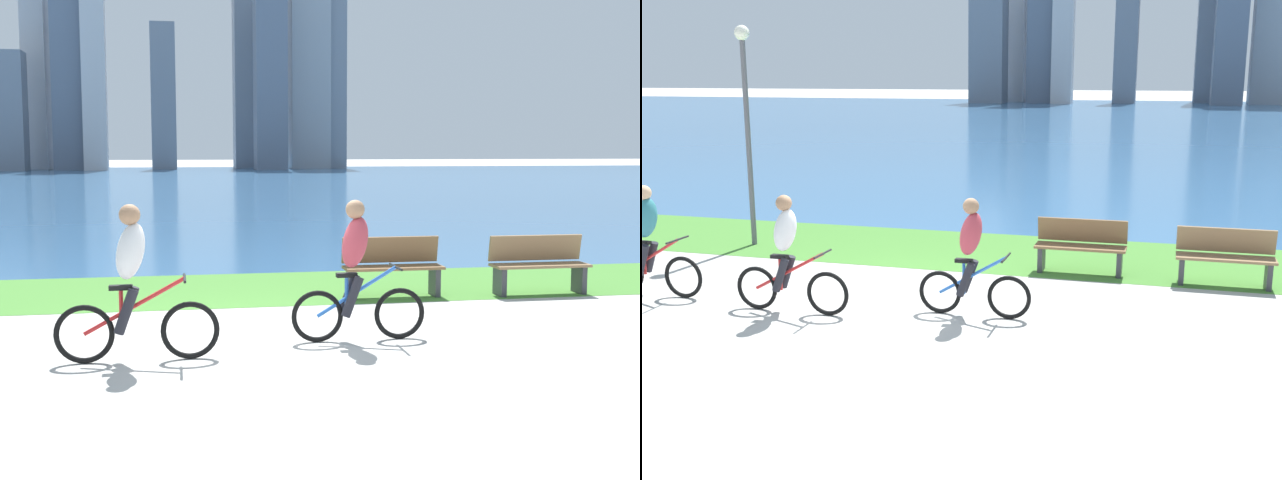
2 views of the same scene
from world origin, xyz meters
TOP-DOWN VIEW (x-y plane):
  - ground_plane at (0.00, 0.00)m, footprint 300.00×300.00m
  - grass_strip_bayside at (0.00, 3.32)m, footprint 120.00×3.17m
  - bay_water_surface at (0.00, 46.93)m, footprint 300.00×84.04m
  - cyclist_lead at (1.34, -0.47)m, footprint 1.59×0.52m
  - cyclist_trailing at (-1.16, -0.98)m, footprint 1.71×0.52m
  - bench_near_path at (4.80, 2.10)m, footprint 1.50×0.47m
  - bench_far_along_path at (2.52, 2.26)m, footprint 1.50×0.47m
  - city_skyline_far_shore at (0.56, 80.35)m, footprint 36.98×11.53m

SIDE VIEW (x-z plane):
  - ground_plane at x=0.00m, z-range 0.00..0.00m
  - bay_water_surface at x=0.00m, z-range 0.00..0.00m
  - grass_strip_bayside at x=0.00m, z-range 0.00..0.01m
  - bench_near_path at x=4.80m, z-range 0.00..0.90m
  - bench_far_along_path at x=2.52m, z-range 0.00..0.90m
  - cyclist_lead at x=1.34m, z-range 0.00..1.65m
  - cyclist_trailing at x=-1.16m, z-range 0.00..1.66m
  - city_skyline_far_shore at x=0.56m, z-range -2.18..22.80m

